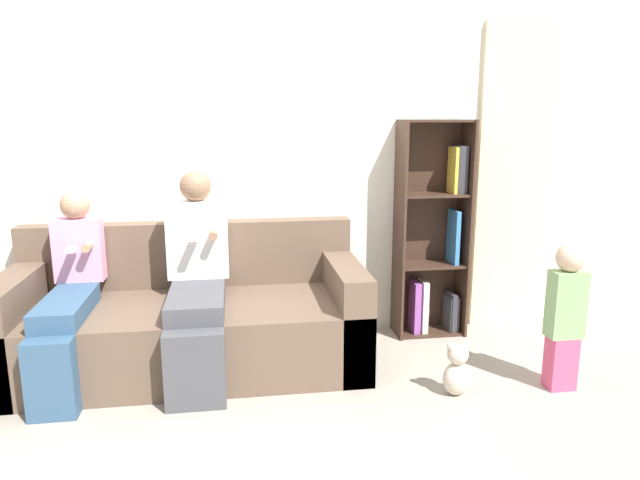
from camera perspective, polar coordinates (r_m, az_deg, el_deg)
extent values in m
plane|color=#9E9384|center=(3.33, -8.95, -15.91)|extent=(14.00, 14.00, 0.00)
cube|color=silver|center=(4.00, -9.54, 7.94)|extent=(10.00, 0.06, 2.55)
cube|color=beige|center=(4.46, 18.75, 5.76)|extent=(0.56, 0.04, 2.22)
cube|color=brown|center=(3.65, -13.03, -9.70)|extent=(2.18, 0.77, 0.43)
cube|color=brown|center=(4.02, -12.71, -4.36)|extent=(2.18, 0.15, 0.87)
cube|color=brown|center=(3.83, -28.28, -8.12)|extent=(0.19, 0.77, 0.65)
cube|color=brown|center=(3.67, 2.71, -7.48)|extent=(0.19, 0.77, 0.65)
cube|color=#47474C|center=(3.24, -12.40, -12.59)|extent=(0.33, 0.12, 0.43)
cube|color=#47474C|center=(3.47, -12.26, -6.10)|extent=(0.33, 0.58, 0.11)
cube|color=white|center=(3.75, -12.13, 0.10)|extent=(0.39, 0.17, 0.50)
sphere|color=#8C664C|center=(3.70, -12.37, 5.27)|extent=(0.20, 0.20, 0.20)
cylinder|color=#8C664C|center=(3.60, -10.61, 0.48)|extent=(0.05, 0.10, 0.05)
cube|color=white|center=(3.56, -12.34, 0.26)|extent=(0.05, 0.12, 0.02)
cube|color=#335170|center=(3.38, -25.30, -12.49)|extent=(0.25, 0.12, 0.43)
cube|color=#335170|center=(3.61, -24.06, -6.15)|extent=(0.25, 0.62, 0.11)
cube|color=#E599BC|center=(3.90, -22.97, -0.89)|extent=(0.29, 0.13, 0.40)
sphere|color=tan|center=(3.85, -23.32, 3.22)|extent=(0.18, 0.18, 0.18)
cylinder|color=tan|center=(3.76, -22.25, -0.66)|extent=(0.05, 0.10, 0.05)
cube|color=white|center=(3.73, -23.63, -0.86)|extent=(0.05, 0.12, 0.02)
cube|color=#DB4C75|center=(3.68, 22.93, -11.19)|extent=(0.16, 0.12, 0.32)
cube|color=#84AD70|center=(3.56, 23.40, -5.91)|extent=(0.20, 0.12, 0.39)
sphere|color=beige|center=(3.49, 23.78, -1.64)|extent=(0.16, 0.16, 0.16)
cube|color=#3D281E|center=(4.06, 7.94, 0.89)|extent=(0.02, 0.27, 1.54)
cube|color=#3D281E|center=(4.22, 14.19, 1.06)|extent=(0.02, 0.27, 1.54)
cube|color=#3D281E|center=(4.25, 10.55, 1.31)|extent=(0.50, 0.02, 1.54)
cube|color=#3D281E|center=(4.35, 10.71, -8.94)|extent=(0.46, 0.24, 0.02)
cube|color=#3D281E|center=(4.19, 10.98, -2.44)|extent=(0.46, 0.24, 0.02)
cube|color=#3D281E|center=(4.09, 11.27, 4.47)|extent=(0.46, 0.24, 0.02)
cube|color=#3D281E|center=(4.06, 11.57, 11.60)|extent=(0.46, 0.24, 0.02)
cube|color=teal|center=(4.20, 13.19, 0.33)|extent=(0.03, 0.19, 0.39)
cube|color=#934CA3|center=(4.25, 9.44, -6.58)|extent=(0.05, 0.17, 0.38)
cube|color=#333338|center=(4.36, 12.96, -7.05)|extent=(0.07, 0.16, 0.26)
cube|color=gold|center=(4.13, 13.30, 6.82)|extent=(0.05, 0.15, 0.32)
cube|color=#333338|center=(4.35, 12.90, -6.91)|extent=(0.04, 0.18, 0.28)
cube|color=#333338|center=(4.14, 13.75, 6.87)|extent=(0.06, 0.16, 0.33)
cube|color=beige|center=(4.13, 13.27, 6.43)|extent=(0.04, 0.14, 0.27)
cube|color=beige|center=(4.26, 10.22, -6.49)|extent=(0.04, 0.16, 0.38)
ellipsoid|color=beige|center=(3.44, 13.49, -13.33)|extent=(0.16, 0.13, 0.20)
sphere|color=beige|center=(3.38, 13.62, -11.03)|extent=(0.12, 0.12, 0.12)
sphere|color=beige|center=(3.34, 12.97, -10.34)|extent=(0.05, 0.05, 0.05)
sphere|color=beige|center=(3.37, 14.34, -10.20)|extent=(0.05, 0.05, 0.05)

